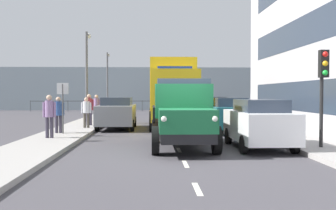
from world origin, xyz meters
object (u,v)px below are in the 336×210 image
Objects in this scene: pedestrian_in_dark_coat at (96,106)px; lamp_post_promenade at (87,67)px; pedestrian_near_railing at (58,112)px; pedestrian_strolling at (86,110)px; car_grey_oppositeside_0 at (117,113)px; lorry_cargo_yellow at (172,91)px; car_black_kerbside_2 at (212,110)px; truck_vintage_green at (183,115)px; car_teal_kerbside_1 at (228,115)px; pedestrian_by_lamp at (89,107)px; traffic_light_near at (323,77)px; street_sign at (63,99)px; lamp_post_far at (108,76)px; pedestrian_with_bag at (49,113)px; car_white_kerbside_near at (259,123)px.

pedestrian_in_dark_coat is 2.60m from lamp_post_promenade.
pedestrian_near_railing is 1.03× the size of pedestrian_strolling.
pedestrian_in_dark_coat is at bearing -96.13° from pedestrian_near_railing.
lamp_post_promenade reaches higher than pedestrian_in_dark_coat.
pedestrian_near_railing reaches higher than car_grey_oppositeside_0.
lorry_cargo_yellow reaches higher than car_black_kerbside_2.
pedestrian_near_railing is at bearing -39.47° from truck_vintage_green.
pedestrian_by_lamp is (7.29, -3.14, 0.28)m from car_teal_kerbside_1.
traffic_light_near is (-9.09, 12.20, 1.32)m from pedestrian_in_dark_coat.
street_sign is at bearing -38.83° from truck_vintage_green.
car_grey_oppositeside_0 is 15.64m from lamp_post_far.
pedestrian_in_dark_coat is (-0.06, -2.51, -0.02)m from pedestrian_by_lamp.
car_teal_kerbside_1 is 5.43m from car_black_kerbside_2.
pedestrian_with_bag is at bearing 22.77° from car_teal_kerbside_1.
car_black_kerbside_2 is at bearing -137.65° from street_sign.
pedestrian_with_bag is at bearing 93.17° from pedestrian_near_railing.
lamp_post_promenade is (7.88, -0.79, 2.70)m from car_black_kerbside_2.
car_black_kerbside_2 is (-2.66, -11.07, -0.28)m from truck_vintage_green.
lorry_cargo_yellow reaches higher than car_grey_oppositeside_0.
truck_vintage_green reaches higher than pedestrian_in_dark_coat.
truck_vintage_green is at bearing 140.53° from pedestrian_near_railing.
street_sign is at bearing 86.23° from pedestrian_in_dark_coat.
lamp_post_promenade is at bearing -88.65° from street_sign.
pedestrian_in_dark_coat is 0.31× the size of lamp_post_far.
lamp_post_promenade reaches higher than pedestrian_with_bag.
pedestrian_with_bag is 10.33m from traffic_light_near.
lamp_post_far is (9.72, -24.12, 1.05)m from traffic_light_near.
pedestrian_strolling is (-0.81, -2.70, -0.03)m from pedestrian_near_railing.
pedestrian_strolling is (7.16, -7.04, 0.18)m from car_white_kerbside_near.
truck_vintage_green is 4.80m from traffic_light_near.
pedestrian_near_railing is (2.32, 3.58, 0.21)m from car_grey_oppositeside_0.
car_grey_oppositeside_0 is (3.05, 1.20, -1.18)m from lorry_cargo_yellow.
street_sign is (0.41, 4.73, 0.50)m from pedestrian_by_lamp.
pedestrian_near_railing is at bearing 89.37° from lamp_post_promenade.
pedestrian_near_railing is 6.96m from pedestrian_in_dark_coat.
lamp_post_promenade is (2.23, -3.92, 2.70)m from car_grey_oppositeside_0.
lamp_post_promenade reaches higher than car_black_kerbside_2.
pedestrian_strolling is (4.56, 2.08, -1.00)m from lorry_cargo_yellow.
lamp_post_promenade is (5.22, -11.86, 2.42)m from truck_vintage_green.
traffic_light_near reaches higher than truck_vintage_green.
street_sign is (7.70, 1.59, 0.79)m from car_teal_kerbside_1.
lorry_cargo_yellow is 11.01m from traffic_light_near.
car_black_kerbside_2 is at bearing -90.00° from car_teal_kerbside_1.
lamp_post_far is at bearing -81.80° from car_grey_oppositeside_0.
truck_vintage_green is 6.48m from street_sign.
pedestrian_with_bag is (2.20, 5.60, 0.27)m from car_grey_oppositeside_0.
lamp_post_far is at bearing -87.55° from pedestrian_strolling.
car_grey_oppositeside_0 is at bearing 21.52° from lorry_cargo_yellow.
car_black_kerbside_2 is (0.00, -11.05, -0.00)m from car_white_kerbside_near.
lorry_cargo_yellow is at bearing -155.50° from pedestrian_strolling.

